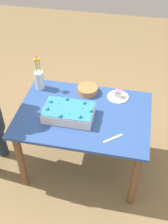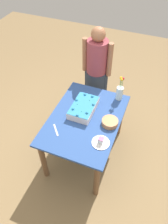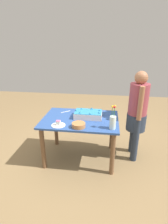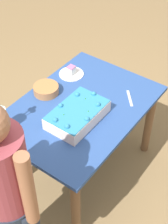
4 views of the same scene
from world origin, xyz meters
The scene contains 8 objects.
ground_plane centered at (0.00, 0.00, 0.00)m, with size 8.00×8.00×0.00m, color olive.
dining_table centered at (0.00, 0.00, 0.61)m, with size 1.22×0.86×0.74m.
sheet_cake centered at (-0.12, -0.07, 0.79)m, with size 0.44×0.28×0.12m.
serving_plate_with_slice centered at (0.28, 0.30, 0.76)m, with size 0.21×0.21×0.08m.
cake_knife centered at (0.30, -0.26, 0.74)m, with size 0.19×0.02×0.00m, color silver.
flower_vase centered at (-0.51, 0.29, 0.85)m, with size 0.09×0.09×0.35m.
fruit_bowl centered at (-0.02, 0.31, 0.77)m, with size 0.20×0.20×0.06m, color #BB7945.
person_standing centered at (-0.91, -0.17, 0.85)m, with size 0.31×0.45×1.49m.
Camera 4 is at (-1.53, -1.15, 2.47)m, focal length 55.00 mm.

